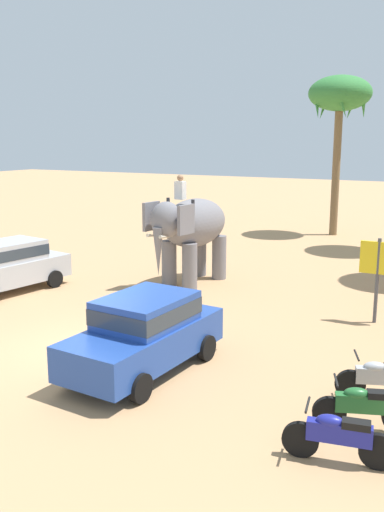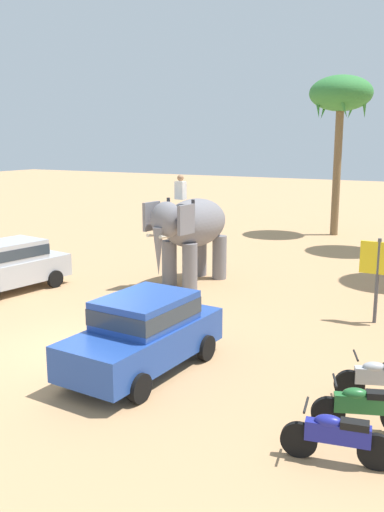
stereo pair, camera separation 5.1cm
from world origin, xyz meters
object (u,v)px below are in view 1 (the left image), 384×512
Objects in this scene: motorcycle_second_in_row at (364,406)px; palm_tree_near_hut at (340,98)px; motorcycle_nearest_camera at (339,436)px; motorcycle_mid_row at (382,378)px; car_parked_far_side at (8,264)px; signboard_yellow at (378,264)px; car_sedan_foreground at (145,331)px; elephant_with_mahout at (191,228)px.

motorcycle_second_in_row is 0.21× the size of palm_tree_near_hut.
motorcycle_mid_row is (0.18, 2.59, 0.00)m from motorcycle_nearest_camera.
car_parked_far_side is 2.50× the size of motorcycle_second_in_row.
signboard_yellow reaches higher than motorcycle_nearest_camera.
palm_tree_near_hut reaches higher than signboard_yellow.
motorcycle_nearest_camera is at bearing -18.88° from car_sedan_foreground.
motorcycle_nearest_camera is 1.04× the size of motorcycle_mid_row.
motorcycle_nearest_camera is 23.31m from palm_tree_near_hut.
signboard_yellow is at bearing 102.37° from motorcycle_mid_row.
motorcycle_second_in_row is 6.48m from signboard_yellow.
motorcycle_mid_row is at bearing -77.63° from signboard_yellow.
elephant_with_mahout is 6.77m from signboard_yellow.
elephant_with_mahout is at bearing 130.36° from motorcycle_nearest_camera.
car_parked_far_side reaches higher than motorcycle_nearest_camera.
car_parked_far_side reaches higher than motorcycle_second_in_row.
motorcycle_nearest_camera is 0.22× the size of palm_tree_near_hut.
car_parked_far_side is at bearing 156.17° from car_sedan_foreground.
motorcycle_nearest_camera is (7.52, -8.85, -1.53)m from elephant_with_mahout.
elephant_with_mahout is (4.90, 3.84, 1.06)m from car_parked_far_side.
car_sedan_foreground and car_parked_far_side have the same top height.
elephant_with_mahout is 0.48× the size of palm_tree_near_hut.
elephant_with_mahout reaches higher than motorcycle_mid_row.
car_sedan_foreground is 7.85m from elephant_with_mahout.
car_sedan_foreground is 1.75× the size of signboard_yellow.
palm_tree_near_hut reaches higher than car_parked_far_side.
motorcycle_mid_row is (7.71, -6.26, -1.53)m from elephant_with_mahout.
motorcycle_mid_row is 20.99m from palm_tree_near_hut.
car_sedan_foreground is at bearing -122.87° from signboard_yellow.
car_sedan_foreground reaches higher than motorcycle_mid_row.
palm_tree_near_hut is at bearing 93.19° from car_sedan_foreground.
signboard_yellow is (3.81, 5.89, 0.76)m from car_sedan_foreground.
signboard_yellow is (6.63, -1.35, -0.30)m from elephant_with_mahout.
car_parked_far_side is 6.31m from elephant_with_mahout.
car_sedan_foreground is 0.97× the size of car_parked_far_side.
car_sedan_foreground reaches higher than motorcycle_nearest_camera.
motorcycle_second_in_row is 1.00× the size of motorcycle_mid_row.
motorcycle_second_in_row is at bearing -80.67° from signboard_yellow.
motorcycle_mid_row is (0.05, 1.36, 0.00)m from motorcycle_second_in_row.
car_sedan_foreground is at bearing 161.12° from motorcycle_nearest_camera.
palm_tree_near_hut is (1.71, 12.73, 5.08)m from elephant_with_mahout.
palm_tree_near_hut reaches higher than elephant_with_mahout.
signboard_yellow is at bearing -11.54° from elephant_with_mahout.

